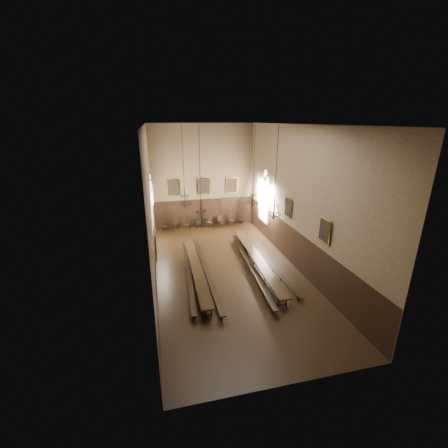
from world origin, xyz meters
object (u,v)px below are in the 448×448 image
object	(u,v)px
bench_right_outer	(266,263)
chair_2	(188,226)
chair_3	(199,225)
chair_4	(210,224)
table_left	(196,271)
chair_5	(221,223)
chair_6	(231,222)
chair_7	(241,221)
chair_0	(165,228)
bench_left_inner	(205,269)
chair_1	(177,226)
table_right	(257,263)
chandelier_back_right	(253,197)
chandelier_front_right	(274,208)
chandelier_front_left	(201,215)
chandelier_back_left	(185,199)
bench_left_outer	(188,272)
bench_right_inner	(250,266)

from	to	relation	value
bench_right_outer	chair_2	distance (m)	9.41
chair_3	chair_2	bearing A→B (deg)	172.56
chair_3	chair_4	xyz separation A→B (m)	(1.03, 0.05, 0.00)
bench_right_outer	chair_4	size ratio (longest dim) A/B	9.25
table_left	chair_5	world-z (taller)	chair_5
chair_6	chair_7	size ratio (longest dim) A/B	1.07
chair_0	chair_3	xyz separation A→B (m)	(3.02, 0.01, 0.03)
bench_left_inner	chair_1	bearing A→B (deg)	97.10
table_right	bench_left_inner	size ratio (longest dim) A/B	0.95
bench_left_inner	chair_4	world-z (taller)	chair_4
bench_left_inner	chandelier_back_right	world-z (taller)	chandelier_back_right
chair_2	chandelier_front_right	size ratio (longest dim) A/B	0.21
table_left	chair_1	bearing A→B (deg)	92.91
chair_3	chandelier_front_right	size ratio (longest dim) A/B	0.21
chair_0	chandelier_front_left	size ratio (longest dim) A/B	0.18
bench_right_outer	chandelier_front_left	size ratio (longest dim) A/B	1.88
chandelier_back_left	table_left	bearing A→B (deg)	-85.79
chandelier_front_right	bench_left_outer	bearing A→B (deg)	149.15
bench_left_inner	chandelier_front_right	xyz separation A→B (m)	(3.28, -2.66, 4.55)
bench_left_outer	chandelier_back_right	bearing A→B (deg)	23.78
table_right	bench_right_outer	size ratio (longest dim) A/B	1.09
chair_5	chandelier_front_left	distance (m)	12.23
chair_5	chair_6	xyz separation A→B (m)	(1.01, 0.09, 0.00)
bench_left_inner	chair_0	world-z (taller)	chair_0
chair_0	chandelier_front_right	world-z (taller)	chandelier_front_right
chair_7	chandelier_back_right	xyz separation A→B (m)	(-1.15, -6.48, 3.97)
chair_2	chandelier_back_right	distance (m)	8.42
bench_left_inner	chair_4	distance (m)	8.71
bench_right_outer	chair_2	world-z (taller)	chair_2
table_left	bench_right_inner	size ratio (longest dim) A/B	0.90
chair_5	chandelier_front_right	world-z (taller)	chandelier_front_right
table_left	chair_0	distance (m)	8.75
bench_right_outer	chair_6	distance (m)	8.53
chair_1	chair_5	bearing A→B (deg)	2.81
chair_1	chandelier_back_left	world-z (taller)	chandelier_back_left
table_right	bench_left_inner	xyz separation A→B (m)	(-3.42, 0.06, -0.09)
chair_0	chair_4	xyz separation A→B (m)	(4.05, 0.06, 0.03)
table_left	table_right	world-z (taller)	table_right
chair_3	chandelier_back_right	size ratio (longest dim) A/B	0.19
chair_5	chandelier_back_left	size ratio (longest dim) A/B	0.20
table_right	chandelier_front_left	world-z (taller)	chandelier_front_left
table_right	bench_right_outer	distance (m)	0.64
bench_left_outer	chandelier_front_right	xyz separation A→B (m)	(4.37, -2.61, 4.58)
chair_3	chandelier_back_right	xyz separation A→B (m)	(2.83, -6.38, 3.97)
table_right	chandelier_front_right	xyz separation A→B (m)	(-0.14, -2.61, 4.47)
bench_left_inner	bench_right_inner	xyz separation A→B (m)	(2.90, -0.21, -0.00)
table_left	chair_5	bearing A→B (deg)	67.56
chair_6	chair_7	distance (m)	0.94
chair_7	chandelier_back_left	distance (m)	9.13
bench_left_inner	chandelier_front_right	world-z (taller)	chandelier_front_right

